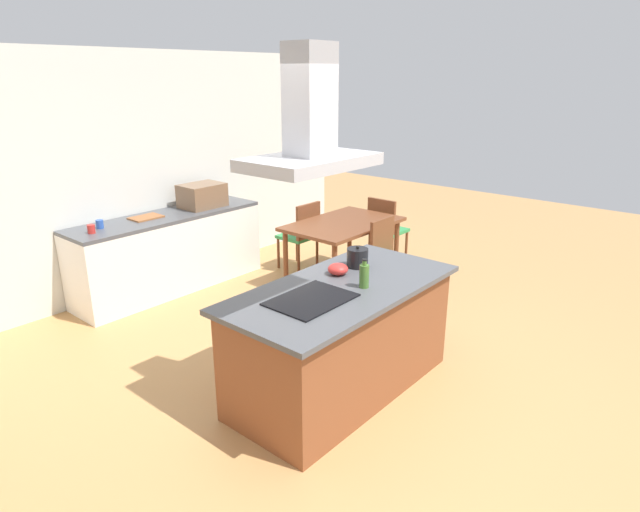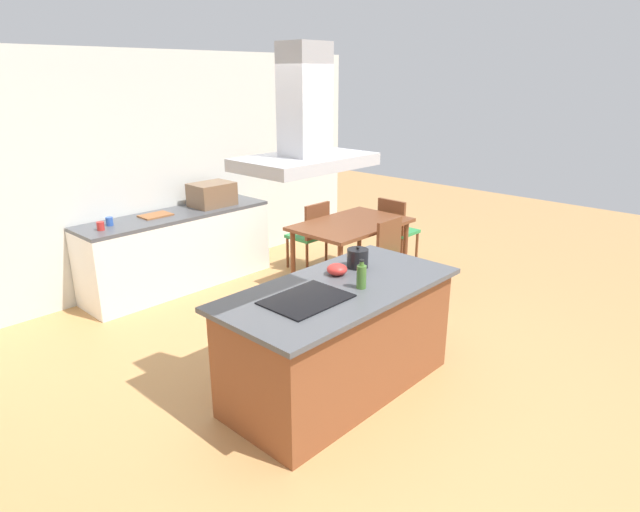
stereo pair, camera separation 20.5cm
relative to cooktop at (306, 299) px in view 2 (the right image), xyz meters
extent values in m
plane|color=tan|center=(0.36, 1.50, -0.91)|extent=(16.00, 16.00, 0.00)
cube|color=silver|center=(0.36, 3.25, 0.44)|extent=(7.20, 0.10, 2.70)
cube|color=brown|center=(0.36, 0.00, -0.48)|extent=(1.87, 0.85, 0.86)
cube|color=#4C4F54|center=(0.36, 0.00, -0.03)|extent=(1.97, 0.95, 0.04)
cube|color=black|center=(0.00, 0.00, 0.00)|extent=(0.60, 0.44, 0.01)
cylinder|color=black|center=(0.78, 0.17, 0.07)|extent=(0.18, 0.18, 0.16)
sphere|color=black|center=(0.78, 0.17, 0.17)|extent=(0.03, 0.03, 0.03)
cone|color=black|center=(0.89, 0.17, 0.08)|extent=(0.06, 0.03, 0.04)
cylinder|color=#47722D|center=(0.45, -0.14, 0.08)|extent=(0.07, 0.07, 0.18)
cylinder|color=#47722D|center=(0.45, -0.14, 0.19)|extent=(0.03, 0.03, 0.04)
cylinder|color=black|center=(0.45, -0.14, 0.21)|extent=(0.04, 0.04, 0.01)
ellipsoid|color=red|center=(0.54, 0.18, 0.04)|extent=(0.17, 0.17, 0.09)
cube|color=white|center=(0.76, 2.88, -0.48)|extent=(2.29, 0.62, 0.86)
cube|color=#4C4F54|center=(0.76, 2.88, -0.03)|extent=(2.29, 0.62, 0.04)
cube|color=brown|center=(1.28, 2.88, 0.13)|extent=(0.50, 0.38, 0.28)
cylinder|color=red|center=(-0.17, 2.82, 0.04)|extent=(0.08, 0.08, 0.09)
cylinder|color=#2D56B2|center=(-0.02, 2.93, 0.04)|extent=(0.08, 0.08, 0.09)
cube|color=#995B33|center=(0.53, 2.93, 0.00)|extent=(0.34, 0.24, 0.02)
cube|color=brown|center=(2.26, 1.48, -0.18)|extent=(1.40, 0.90, 0.04)
cylinder|color=brown|center=(1.64, 1.11, -0.55)|extent=(0.06, 0.06, 0.71)
cylinder|color=brown|center=(2.88, 1.11, -0.55)|extent=(0.06, 0.06, 0.71)
cylinder|color=brown|center=(1.64, 1.85, -0.55)|extent=(0.06, 0.06, 0.71)
cylinder|color=brown|center=(2.88, 1.85, -0.55)|extent=(0.06, 0.06, 0.71)
cube|color=#33934C|center=(2.26, 2.23, -0.48)|extent=(0.42, 0.42, 0.04)
cube|color=brown|center=(2.26, 2.04, -0.24)|extent=(0.42, 0.04, 0.44)
cylinder|color=brown|center=(2.08, 2.41, -0.70)|extent=(0.04, 0.04, 0.41)
cylinder|color=brown|center=(2.44, 2.41, -0.70)|extent=(0.04, 0.04, 0.41)
cylinder|color=brown|center=(2.08, 2.05, -0.70)|extent=(0.04, 0.04, 0.41)
cylinder|color=brown|center=(2.44, 2.05, -0.70)|extent=(0.04, 0.04, 0.41)
cube|color=#33934C|center=(2.26, 0.73, -0.48)|extent=(0.42, 0.42, 0.04)
cube|color=brown|center=(2.26, 0.92, -0.24)|extent=(0.42, 0.04, 0.44)
cylinder|color=brown|center=(2.44, 0.55, -0.70)|extent=(0.04, 0.04, 0.41)
cylinder|color=brown|center=(2.08, 0.55, -0.70)|extent=(0.04, 0.04, 0.41)
cylinder|color=brown|center=(2.44, 0.91, -0.70)|extent=(0.04, 0.04, 0.41)
cylinder|color=brown|center=(2.08, 0.91, -0.70)|extent=(0.04, 0.04, 0.41)
cube|color=#33934C|center=(3.26, 1.48, -0.48)|extent=(0.42, 0.42, 0.04)
cube|color=brown|center=(3.07, 1.48, -0.24)|extent=(0.04, 0.42, 0.44)
cylinder|color=brown|center=(3.44, 1.66, -0.70)|extent=(0.04, 0.04, 0.41)
cylinder|color=brown|center=(3.44, 1.30, -0.70)|extent=(0.04, 0.04, 0.41)
cylinder|color=brown|center=(3.08, 1.66, -0.70)|extent=(0.04, 0.04, 0.41)
cylinder|color=brown|center=(3.08, 1.30, -0.70)|extent=(0.04, 0.04, 0.41)
cube|color=#ADADB2|center=(0.00, 0.00, 0.98)|extent=(0.90, 0.55, 0.08)
cube|color=#ADADB2|center=(0.00, 0.00, 1.37)|extent=(0.28, 0.24, 0.70)
camera|label=1|loc=(-2.66, -2.35, 1.54)|focal=30.23mm
camera|label=2|loc=(-2.52, -2.50, 1.54)|focal=30.23mm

